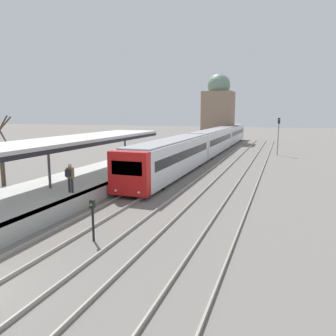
{
  "coord_description": "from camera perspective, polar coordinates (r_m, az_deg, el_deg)",
  "views": [
    {
      "loc": [
        8.99,
        -6.29,
        5.41
      ],
      "look_at": [
        1.64,
        14.49,
        1.66
      ],
      "focal_mm": 35.0,
      "sensor_mm": 36.0,
      "label": 1
    }
  ],
  "objects": [
    {
      "name": "track_middle_line",
      "position": [
        10.03,
        -20.85,
        -23.17
      ],
      "size": [
        1.51,
        120.0,
        0.15
      ],
      "color": "gray",
      "rests_on": "ground_plane"
    },
    {
      "name": "platform_canopy",
      "position": [
        20.78,
        -20.14,
        4.12
      ],
      "size": [
        4.0,
        25.18,
        2.88
      ],
      "color": "beige",
      "rests_on": "station_platform"
    },
    {
      "name": "person_on_platform",
      "position": [
        19.46,
        -16.72,
        -1.31
      ],
      "size": [
        0.4,
        0.4,
        1.66
      ],
      "color": "#2D2D33",
      "rests_on": "station_platform"
    },
    {
      "name": "train_near",
      "position": [
        43.75,
        7.57,
        4.75
      ],
      "size": [
        2.68,
        49.69,
        3.15
      ],
      "color": "red",
      "rests_on": "ground_plane"
    },
    {
      "name": "signal_post_near",
      "position": [
        14.27,
        -12.98,
        -8.09
      ],
      "size": [
        0.2,
        0.21,
        1.81
      ],
      "color": "black",
      "rests_on": "ground_plane"
    },
    {
      "name": "signal_mast_far",
      "position": [
        43.93,
        18.68,
        5.99
      ],
      "size": [
        0.28,
        0.29,
        4.73
      ],
      "color": "gray",
      "rests_on": "ground_plane"
    },
    {
      "name": "distant_domed_building",
      "position": [
        61.03,
        8.74,
        9.85
      ],
      "size": [
        5.28,
        5.28,
        12.27
      ],
      "color": "#89705B",
      "rests_on": "ground_plane"
    },
    {
      "name": "bare_tree_background",
      "position": [
        27.28,
        -27.04,
        2.3
      ],
      "size": [
        2.39,
        1.51,
        5.2
      ],
      "color": "#4C3D2D",
      "rests_on": "ground_plane"
    }
  ]
}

